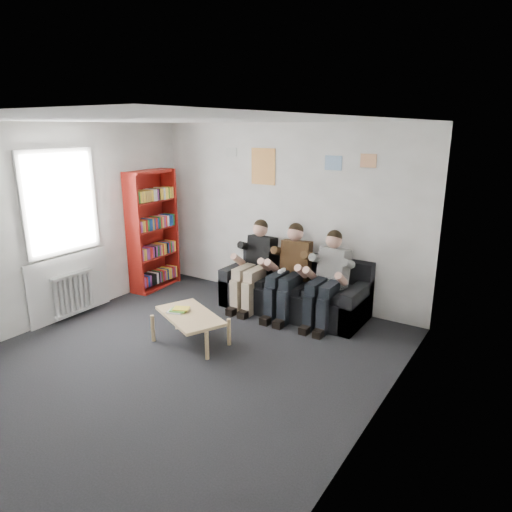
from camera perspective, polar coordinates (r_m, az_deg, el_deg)
The scene contains 14 objects.
room_shell at distance 5.02m, azimuth -10.35°, elevation 0.76°, with size 5.00×5.00×5.00m.
sofa at distance 6.76m, azimuth 4.88°, elevation -4.48°, with size 2.11×0.86×0.82m.
bookshelf at distance 7.73m, azimuth -12.74°, elevation 3.12°, with size 0.30×0.89×1.97m.
coffee_table at distance 5.79m, azimuth -8.24°, elevation -7.65°, with size 0.97×0.53×0.39m.
game_cases at distance 5.86m, azimuth -9.68°, elevation -6.68°, with size 0.24×0.20×0.05m.
person_left at distance 6.76m, azimuth -0.24°, elevation -1.20°, with size 0.41×0.88×1.32m.
person_middle at distance 6.47m, azimuth 4.13°, elevation -1.99°, with size 0.42×0.89×1.33m.
person_right at distance 6.23m, azimuth 8.88°, elevation -2.96°, with size 0.40×0.86×1.30m.
radiator at distance 7.01m, azimuth -21.83°, elevation -4.35°, with size 0.10×0.64×0.60m.
window at distance 6.88m, azimuth -22.76°, elevation 1.10°, with size 0.05×1.30×2.36m.
poster_large at distance 7.10m, azimuth 0.91°, elevation 11.12°, with size 0.42×0.01×0.55m, color #EBDC53.
poster_blue at distance 6.56m, azimuth 9.65°, elevation 11.39°, with size 0.25×0.01×0.20m, color #4497E7.
poster_pink at distance 6.37m, azimuth 13.87°, elevation 11.49°, with size 0.22×0.01×0.18m, color #C93F86.
poster_sign at distance 7.42m, azimuth -3.12°, elevation 12.85°, with size 0.20×0.01×0.14m, color silver.
Camera 1 is at (3.34, -3.52, 2.63)m, focal length 32.00 mm.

